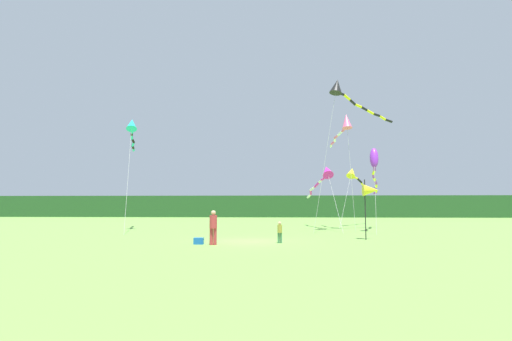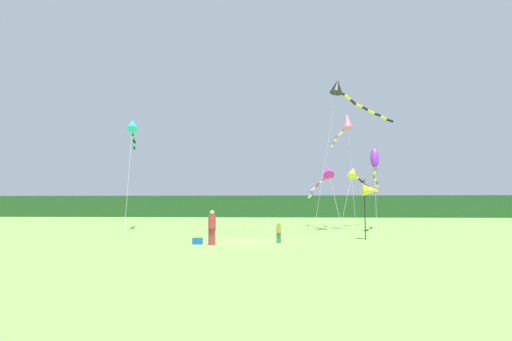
{
  "view_description": "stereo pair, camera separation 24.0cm",
  "coord_description": "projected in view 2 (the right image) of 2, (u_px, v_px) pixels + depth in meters",
  "views": [
    {
      "loc": [
        1.59,
        -22.05,
        2.01
      ],
      "look_at": [
        0.0,
        6.0,
        4.53
      ],
      "focal_mm": 27.41,
      "sensor_mm": 36.0,
      "label": 1
    },
    {
      "loc": [
        1.83,
        -22.04,
        2.01
      ],
      "look_at": [
        0.0,
        6.0,
        4.53
      ],
      "focal_mm": 27.41,
      "sensor_mm": 36.0,
      "label": 2
    }
  ],
  "objects": [
    {
      "name": "ground_plane",
      "position": [
        249.0,
        241.0,
        21.84
      ],
      "size": [
        120.0,
        120.0,
        0.0
      ],
      "primitive_type": "plane",
      "color": "#6B9E42"
    },
    {
      "name": "distant_treeline",
      "position": [
        271.0,
        206.0,
        66.73
      ],
      "size": [
        108.0,
        2.25,
        3.67
      ],
      "primitive_type": "cube",
      "color": "#234C23",
      "rests_on": "ground"
    },
    {
      "name": "person_adult",
      "position": [
        212.0,
        226.0,
        20.01
      ],
      "size": [
        0.39,
        0.39,
        1.76
      ],
      "color": "#B23338",
      "rests_on": "ground"
    },
    {
      "name": "person_child",
      "position": [
        279.0,
        231.0,
        20.91
      ],
      "size": [
        0.25,
        0.25,
        1.14
      ],
      "color": "#3F724C",
      "rests_on": "ground"
    },
    {
      "name": "cooler_box",
      "position": [
        198.0,
        241.0,
        20.27
      ],
      "size": [
        0.5,
        0.32,
        0.34
      ],
      "primitive_type": "cube",
      "color": "#1959B2",
      "rests_on": "ground"
    },
    {
      "name": "banner_flag_pole",
      "position": [
        370.0,
        191.0,
        23.08
      ],
      "size": [
        0.9,
        0.7,
        3.55
      ],
      "color": "black",
      "rests_on": "ground"
    },
    {
      "name": "kite_yellow",
      "position": [
        355.0,
        175.0,
        38.55
      ],
      "size": [
        4.76,
        8.56,
        5.92
      ],
      "color": "#B2B2B2",
      "rests_on": "ground"
    },
    {
      "name": "kite_rainbow",
      "position": [
        345.0,
        124.0,
        33.55
      ],
      "size": [
        1.34,
        6.67,
        9.89
      ],
      "color": "#B2B2B2",
      "rests_on": "ground"
    },
    {
      "name": "kite_black",
      "position": [
        343.0,
        91.0,
        30.84
      ],
      "size": [
        7.56,
        5.98,
        11.97
      ],
      "color": "#B2B2B2",
      "rests_on": "ground"
    },
    {
      "name": "kite_cyan",
      "position": [
        133.0,
        128.0,
        32.65
      ],
      "size": [
        3.01,
        9.05,
        9.34
      ],
      "color": "#B2B2B2",
      "rests_on": "ground"
    },
    {
      "name": "kite_magenta",
      "position": [
        325.0,
        175.0,
        34.23
      ],
      "size": [
        1.85,
        11.32,
        5.72
      ],
      "color": "#B2B2B2",
      "rests_on": "ground"
    },
    {
      "name": "kite_purple",
      "position": [
        375.0,
        166.0,
        30.71
      ],
      "size": [
        2.26,
        9.21,
        6.49
      ],
      "color": "#B2B2B2",
      "rests_on": "ground"
    }
  ]
}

